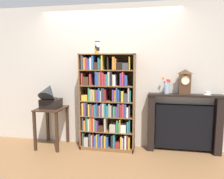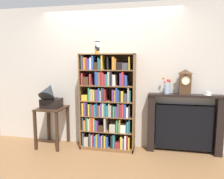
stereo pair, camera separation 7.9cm
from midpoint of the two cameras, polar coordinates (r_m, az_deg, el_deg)
The scene contains 10 objects.
ground_plane at distance 3.94m, azimuth -2.11°, elevation -16.22°, with size 8.10×6.40×0.02m, color brown.
wall_back at distance 3.93m, azimuth 0.94°, elevation 3.48°, with size 5.10×0.08×2.60m, color beige.
bookshelf at distance 3.80m, azimuth -2.03°, elevation -4.32°, with size 0.97×0.35×1.71m.
cup_stack at distance 3.73m, azimuth -4.56°, elevation 11.19°, with size 0.09×0.09×0.21m.
side_table_left at distance 4.13m, azimuth -16.46°, elevation -7.30°, with size 0.48×0.55×0.73m.
gramophone at distance 4.00m, azimuth -17.01°, elevation -1.77°, with size 0.34×0.43×0.52m.
fireplace_mantel at distance 3.93m, azimuth 18.13°, elevation -8.71°, with size 1.24×0.20×1.03m.
mantel_clock at distance 3.78m, azimuth 18.40°, elevation 1.98°, with size 0.19×0.14×0.42m.
flower_vase at distance 3.76m, azimuth 13.93°, elevation 0.70°, with size 0.15×0.09×0.29m.
teacup_with_saucer at distance 3.87m, azimuth 23.70°, elevation -0.94°, with size 0.13×0.12×0.06m.
Camera 1 is at (0.74, -3.53, 1.58)m, focal length 34.01 mm.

